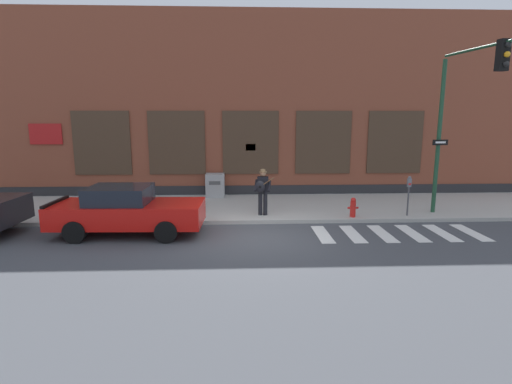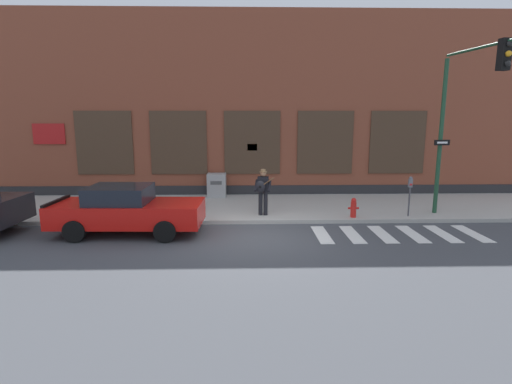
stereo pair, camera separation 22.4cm
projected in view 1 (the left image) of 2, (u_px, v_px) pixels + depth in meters
name	position (u px, v px, depth m)	size (l,w,h in m)	color
ground_plane	(257.00, 237.00, 12.24)	(160.00, 160.00, 0.00)	#424449
sidewalk	(252.00, 207.00, 16.04)	(28.00, 4.72, 0.14)	#ADAAA3
building_backdrop	(249.00, 107.00, 19.56)	(28.00, 4.06, 8.21)	brown
crosswalk	(397.00, 233.00, 12.64)	(5.20, 1.90, 0.01)	silver
red_car	(127.00, 210.00, 12.44)	(4.65, 2.09, 1.53)	red
busker	(262.00, 189.00, 14.27)	(0.72, 0.59, 1.67)	black
traffic_light	(461.00, 105.00, 13.18)	(0.79, 2.98, 5.68)	#1E472D
parking_meter	(409.00, 190.00, 14.23)	(0.13, 0.11, 1.44)	#47474C
utility_box	(215.00, 185.00, 17.74)	(0.82, 0.70, 1.03)	#9E9E9E
fire_hydrant	(353.00, 207.00, 14.13)	(0.38, 0.20, 0.70)	red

